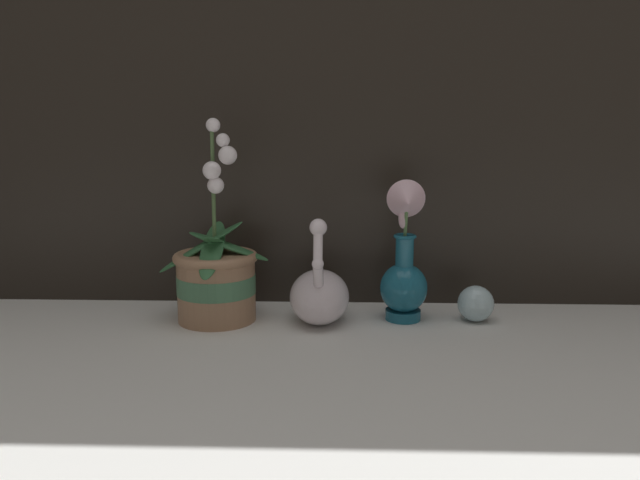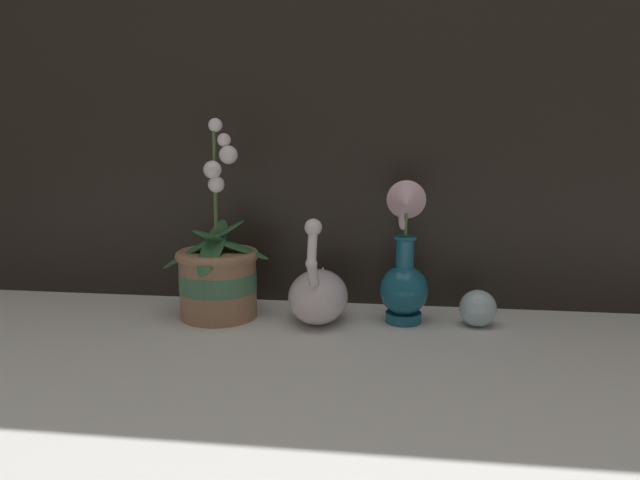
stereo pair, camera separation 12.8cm
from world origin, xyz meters
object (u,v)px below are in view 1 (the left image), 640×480
(swan_figurine, at_px, (319,293))
(glass_sphere, at_px, (475,304))
(orchid_potted_plant, at_px, (216,277))
(blue_vase, at_px, (404,270))

(swan_figurine, distance_m, glass_sphere, 0.33)
(orchid_potted_plant, xyz_separation_m, swan_figurine, (0.21, -0.01, -0.03))
(swan_figurine, relative_size, glass_sphere, 3.03)
(blue_vase, height_order, glass_sphere, blue_vase)
(orchid_potted_plant, bearing_deg, swan_figurine, -1.76)
(swan_figurine, bearing_deg, orchid_potted_plant, 178.24)
(swan_figurine, bearing_deg, blue_vase, 5.28)
(orchid_potted_plant, relative_size, blue_vase, 1.41)
(swan_figurine, relative_size, blue_vase, 0.77)
(orchid_potted_plant, distance_m, glass_sphere, 0.54)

